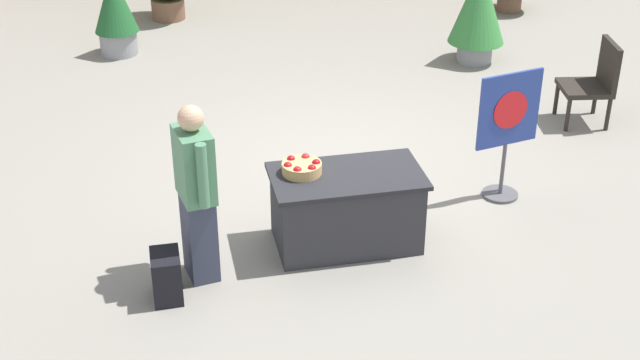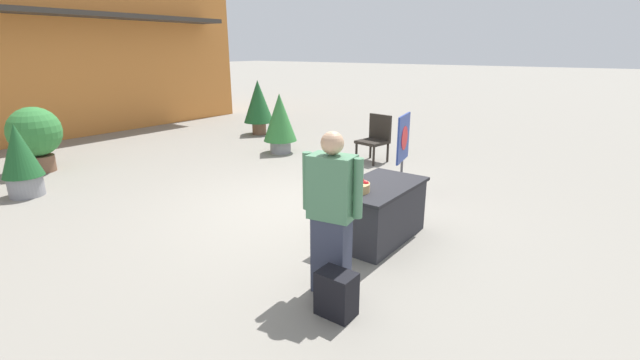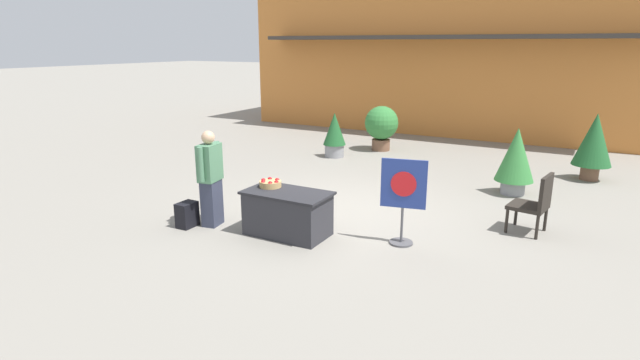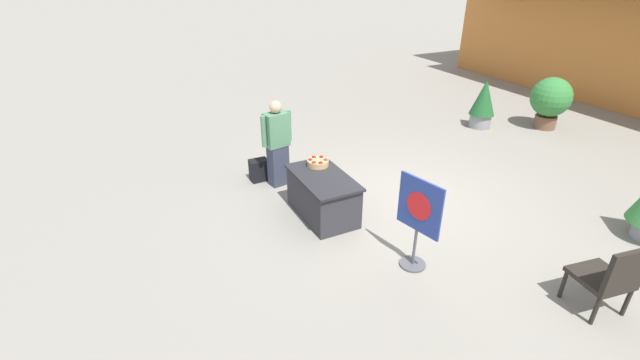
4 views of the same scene
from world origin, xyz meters
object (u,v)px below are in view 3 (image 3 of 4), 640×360
potted_plant_far_left (516,158)px  potted_plant_near_right (334,134)px  apple_basket (270,183)px  potted_plant_near_left (381,125)px  poster_board (403,197)px  patio_chair (535,202)px  display_table (288,213)px  backpack (187,215)px  potted_plant_far_right (594,142)px  person_visitor (210,178)px

potted_plant_far_left → potted_plant_near_right: bearing=164.7°
apple_basket → potted_plant_near_left: bearing=96.9°
poster_board → potted_plant_far_left: 3.75m
poster_board → patio_chair: poster_board is taller
patio_chair → potted_plant_far_left: (-0.63, 2.15, 0.22)m
potted_plant_far_left → display_table: bearing=-124.2°
patio_chair → potted_plant_far_left: size_ratio=0.72×
potted_plant_far_left → patio_chair: bearing=-73.6°
display_table → backpack: size_ratio=3.24×
poster_board → potted_plant_far_right: size_ratio=0.88×
potted_plant_far_right → potted_plant_near_left: size_ratio=1.18×
person_visitor → patio_chair: size_ratio=1.63×
apple_basket → potted_plant_near_right: bearing=106.6°
person_visitor → backpack: bearing=-148.6°
potted_plant_far_left → potted_plant_far_right: 2.39m
potted_plant_near_left → display_table: bearing=-80.0°
display_table → person_visitor: (-1.35, -0.24, 0.46)m
apple_basket → patio_chair: 4.25m
backpack → potted_plant_far_right: 8.81m
patio_chair → potted_plant_near_right: potted_plant_near_right is taller
apple_basket → person_visitor: size_ratio=0.22×
potted_plant_near_right → backpack: bearing=-87.0°
display_table → potted_plant_near_left: size_ratio=1.08×
potted_plant_near_left → poster_board: bearing=-65.1°
person_visitor → potted_plant_far_left: size_ratio=1.18×
apple_basket → patio_chair: (3.81, 1.86, -0.24)m
patio_chair → potted_plant_far_right: potted_plant_far_right is taller
potted_plant_near_left → patio_chair: bearing=-46.4°
backpack → patio_chair: patio_chair is taller
person_visitor → potted_plant_near_left: 7.07m
potted_plant_far_right → person_visitor: bearing=-130.8°
poster_board → potted_plant_near_left: (-2.93, 6.30, -0.02)m
apple_basket → person_visitor: bearing=-160.3°
backpack → potted_plant_near_left: bearing=86.4°
display_table → potted_plant_near_left: (-1.20, 6.82, 0.38)m
patio_chair → potted_plant_near_right: 6.41m
person_visitor → poster_board: (3.07, 0.76, -0.07)m
display_table → patio_chair: 3.95m
person_visitor → potted_plant_near_left: (0.14, 7.07, -0.08)m
apple_basket → potted_plant_near_left: potted_plant_near_left is taller
poster_board → apple_basket: bearing=-91.0°
apple_basket → patio_chair: patio_chair is taller
poster_board → potted_plant_near_right: 6.14m
apple_basket → potted_plant_near_left: 6.77m
person_visitor → apple_basket: bearing=9.6°
apple_basket → potted_plant_near_right: (-1.59, 5.32, -0.14)m
potted_plant_near_right → potted_plant_near_left: 1.61m
person_visitor → backpack: (-0.31, -0.28, -0.61)m
display_table → potted_plant_far_right: (4.13, 6.09, 0.52)m
person_visitor → potted_plant_near_right: person_visitor is taller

